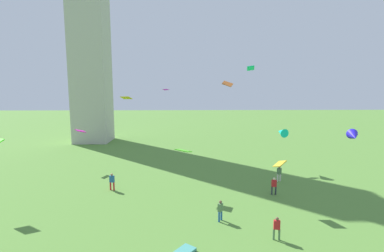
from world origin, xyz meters
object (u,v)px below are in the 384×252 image
person_0 (220,209)px  kite_flying_1 (166,90)px  kite_flying_2 (354,136)px  person_4 (277,227)px  person_2 (279,173)px  kite_flying_7 (251,68)px  kite_flying_3 (81,131)px  kite_flying_5 (227,84)px  monument_obelisk (88,17)px  kite_flying_9 (281,132)px  kite_flying_0 (280,164)px  person_3 (112,181)px  kite_flying_10 (183,151)px  kite_bundle_0 (185,251)px  person_1 (274,185)px  kite_flying_4 (126,98)px

person_0 → kite_flying_1: bearing=52.7°
kite_flying_2 → person_4: bearing=-131.1°
person_2 → kite_flying_7: bearing=118.2°
person_0 → kite_flying_3: kite_flying_3 is taller
kite_flying_1 → kite_flying_3: kite_flying_1 is taller
kite_flying_5 → kite_flying_7: 7.36m
monument_obelisk → kite_flying_9: (30.37, -19.69, -18.69)m
person_4 → kite_flying_9: size_ratio=0.93×
kite_flying_0 → person_3: bearing=-120.2°
person_2 → kite_flying_7: 12.39m
kite_flying_2 → kite_flying_0: bearing=-167.5°
kite_flying_10 → kite_bundle_0: bearing=-58.4°
person_0 → person_1: bearing=-12.2°
kite_flying_3 → kite_flying_7: bearing=118.8°
person_0 → kite_flying_0: (5.40, 2.32, 3.06)m
kite_flying_9 → monument_obelisk: bearing=-44.4°
person_1 → kite_flying_10: kite_flying_10 is taller
kite_bundle_0 → kite_flying_7: bearing=64.7°
kite_bundle_0 → kite_flying_9: bearing=56.4°
kite_flying_0 → monument_obelisk: bearing=-154.0°
monument_obelisk → kite_flying_0: size_ratio=32.68×
kite_flying_1 → kite_flying_7: kite_flying_7 is taller
monument_obelisk → kite_flying_7: monument_obelisk is taller
kite_flying_4 → kite_flying_10: size_ratio=1.05×
person_0 → kite_flying_7: (4.80, 11.80, 11.82)m
person_3 → person_4: bearing=162.0°
person_2 → kite_flying_5: (-4.67, 9.35, 10.05)m
kite_flying_7 → person_4: bearing=6.7°
kite_flying_5 → person_3: bearing=61.9°
person_1 → person_2: 4.40m
monument_obelisk → kite_flying_2: monument_obelisk is taller
kite_bundle_0 → kite_flying_2: bearing=23.2°
kite_flying_7 → kite_flying_0: bearing=15.0°
kite_flying_1 → kite_flying_7: size_ratio=0.77×
kite_flying_1 → kite_flying_4: (-5.99, 2.66, -1.22)m
person_3 → kite_flying_2: bearing=-176.3°
kite_flying_9 → person_1: bearing=56.6°
person_1 → kite_flying_5: size_ratio=1.04×
kite_flying_5 → kite_bundle_0: size_ratio=1.27×
person_0 → kite_bundle_0: (-2.83, -4.35, -0.87)m
kite_flying_3 → kite_bundle_0: bearing=72.7°
kite_flying_7 → kite_flying_4: bearing=-106.8°
person_3 → kite_flying_9: (20.01, 7.31, 3.84)m
person_3 → kite_flying_0: size_ratio=1.25×
person_1 → person_0: bearing=40.8°
kite_flying_4 → kite_flying_3: bearing=72.8°
kite_flying_3 → kite_flying_4: bearing=174.8°
person_1 → kite_flying_3: bearing=-25.0°
kite_flying_5 → person_1: bearing=123.1°
person_1 → kite_flying_3: kite_flying_3 is taller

